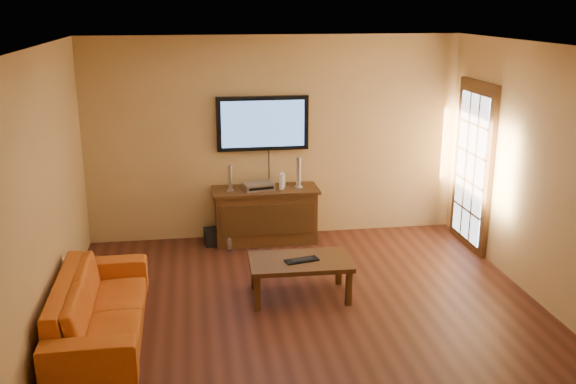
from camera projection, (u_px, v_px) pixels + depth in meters
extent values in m
plane|color=#38190F|center=(308.00, 316.00, 6.57)|extent=(5.00, 5.00, 0.00)
plane|color=tan|center=(275.00, 138.00, 8.56)|extent=(5.00, 0.00, 5.00)
plane|color=tan|center=(39.00, 202.00, 5.82)|extent=(0.00, 5.00, 5.00)
plane|color=tan|center=(550.00, 180.00, 6.55)|extent=(0.00, 5.00, 5.00)
plane|color=white|center=(311.00, 47.00, 5.80)|extent=(5.00, 5.00, 0.00)
cube|color=#3B210D|center=(473.00, 168.00, 8.24)|extent=(0.06, 1.02, 2.22)
cube|color=white|center=(470.00, 168.00, 8.23)|extent=(0.01, 0.79, 1.89)
cube|color=#3B210D|center=(266.00, 216.00, 8.56)|extent=(1.32, 0.50, 0.69)
cube|color=black|center=(268.00, 220.00, 8.31)|extent=(1.22, 0.02, 0.42)
cube|color=#3B210D|center=(265.00, 190.00, 8.46)|extent=(1.40, 0.53, 0.04)
cube|color=black|center=(263.00, 123.00, 8.43)|extent=(1.22, 0.07, 0.72)
cube|color=#4773BA|center=(263.00, 124.00, 8.39)|extent=(1.09, 0.01, 0.61)
cube|color=#3B210D|center=(300.00, 262.00, 6.90)|extent=(1.10, 0.68, 0.05)
cube|color=#3B210D|center=(257.00, 293.00, 6.65)|extent=(0.06, 0.06, 0.38)
cube|color=#3B210D|center=(349.00, 288.00, 6.77)|extent=(0.06, 0.06, 0.38)
cube|color=#3B210D|center=(254.00, 273.00, 7.16)|extent=(0.06, 0.06, 0.38)
cube|color=#3B210D|center=(339.00, 268.00, 7.27)|extent=(0.06, 0.06, 0.38)
imported|color=#C45815|center=(99.00, 297.00, 6.10)|extent=(0.62, 2.05, 0.80)
cylinder|color=silver|center=(231.00, 190.00, 8.35)|extent=(0.09, 0.09, 0.01)
cylinder|color=silver|center=(230.00, 178.00, 8.30)|extent=(0.05, 0.05, 0.32)
cylinder|color=silver|center=(298.00, 187.00, 8.51)|extent=(0.11, 0.11, 0.02)
cylinder|color=silver|center=(298.00, 172.00, 8.45)|extent=(0.06, 0.06, 0.39)
cube|color=silver|center=(258.00, 186.00, 8.42)|extent=(0.43, 0.34, 0.09)
cube|color=white|center=(282.00, 181.00, 8.43)|extent=(0.10, 0.16, 0.21)
cube|color=black|center=(213.00, 237.00, 8.49)|extent=(0.25, 0.25, 0.22)
cylinder|color=white|center=(229.00, 245.00, 8.27)|extent=(0.06, 0.06, 0.16)
sphere|color=white|center=(229.00, 239.00, 8.25)|extent=(0.03, 0.03, 0.03)
cube|color=black|center=(302.00, 260.00, 6.86)|extent=(0.38, 0.21, 0.02)
cube|color=black|center=(302.00, 259.00, 6.86)|extent=(0.25, 0.14, 0.01)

